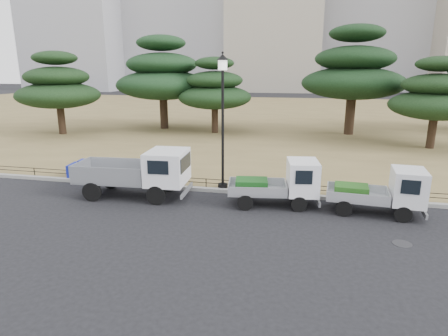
% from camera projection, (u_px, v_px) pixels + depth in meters
% --- Properties ---
extents(ground, '(220.00, 220.00, 0.00)m').
position_uv_depth(ground, '(213.00, 214.00, 14.35)').
color(ground, black).
extents(lawn, '(120.00, 56.00, 0.15)m').
position_uv_depth(lawn, '(277.00, 116.00, 43.23)').
color(lawn, olive).
rests_on(lawn, ground).
extents(curb, '(120.00, 0.25, 0.16)m').
position_uv_depth(curb, '(227.00, 191.00, 16.79)').
color(curb, gray).
rests_on(curb, ground).
extents(truck_large, '(4.86, 2.18, 2.08)m').
position_uv_depth(truck_large, '(139.00, 171.00, 16.01)').
color(truck_large, black).
rests_on(truck_large, ground).
extents(truck_kei_front, '(3.71, 1.97, 1.87)m').
position_uv_depth(truck_kei_front, '(280.00, 183.00, 15.05)').
color(truck_kei_front, black).
rests_on(truck_kei_front, ground).
extents(truck_kei_rear, '(3.56, 1.74, 1.81)m').
position_uv_depth(truck_kei_rear, '(382.00, 191.00, 14.14)').
color(truck_kei_rear, black).
rests_on(truck_kei_rear, ground).
extents(street_lamp, '(0.52, 0.52, 5.84)m').
position_uv_depth(street_lamp, '(223.00, 100.00, 16.09)').
color(street_lamp, black).
rests_on(street_lamp, lawn).
extents(pipe_fence, '(38.00, 0.04, 0.40)m').
position_uv_depth(pipe_fence, '(228.00, 182.00, 16.84)').
color(pipe_fence, black).
rests_on(pipe_fence, lawn).
extents(tarp_pile, '(1.44, 1.14, 0.88)m').
position_uv_depth(tarp_pile, '(84.00, 169.00, 18.79)').
color(tarp_pile, '#14219F').
rests_on(tarp_pile, lawn).
extents(manhole, '(0.60, 0.60, 0.01)m').
position_uv_depth(manhole, '(402.00, 244.00, 11.88)').
color(manhole, '#2D2D30').
rests_on(manhole, ground).
extents(pine_west_far, '(6.56, 6.56, 6.62)m').
position_uv_depth(pine_west_far, '(58.00, 87.00, 30.13)').
color(pine_west_far, black).
rests_on(pine_west_far, lawn).
extents(pine_west_near, '(8.07, 8.07, 8.07)m').
position_uv_depth(pine_west_near, '(162.00, 76.00, 32.85)').
color(pine_west_near, black).
rests_on(pine_west_near, lawn).
extents(pine_center_left, '(6.09, 6.09, 6.20)m').
position_uv_depth(pine_center_left, '(215.00, 90.00, 30.81)').
color(pine_center_left, black).
rests_on(pine_center_left, lawn).
extents(pine_center_right, '(8.10, 8.10, 8.59)m').
position_uv_depth(pine_center_right, '(354.00, 72.00, 29.71)').
color(pine_center_right, black).
rests_on(pine_center_right, lawn).
extents(pine_east_near, '(5.99, 5.99, 6.05)m').
position_uv_depth(pine_east_near, '(437.00, 96.00, 24.66)').
color(pine_east_near, black).
rests_on(pine_east_near, lawn).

